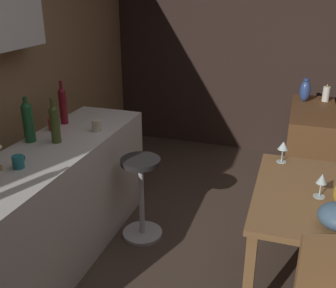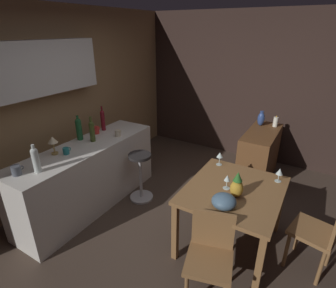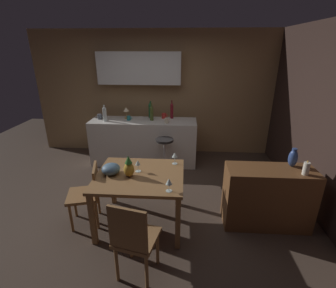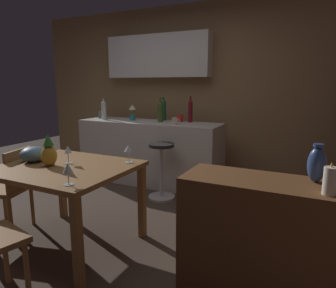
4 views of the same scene
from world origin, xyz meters
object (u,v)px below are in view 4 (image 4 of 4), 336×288
wine_glass_right (68,169)px  wine_bottle_green (164,109)px  wine_bottle_olive (160,111)px  cup_red (180,118)px  bar_stool (161,169)px  pineapple_centerpiece (49,152)px  dining_table (66,176)px  cup_teal (132,118)px  chair_near_window (11,186)px  cup_slate (101,115)px  cup_cream (175,121)px  pillar_candle_tall (330,181)px  sideboard_cabinet (264,239)px  wine_bottle_clear (104,110)px  fruit_bowl (34,154)px  wine_glass_center (129,149)px  vase_ceramic_blue (317,164)px  wine_bottle_ruby (190,110)px  wine_glass_left (68,150)px  counter_lamp (132,108)px

wine_glass_right → wine_bottle_green: bearing=102.1°
wine_bottle_olive → cup_red: 0.30m
wine_bottle_green → wine_glass_right: bearing=-77.9°
bar_stool → pineapple_centerpiece: 1.56m
dining_table → cup_teal: 2.01m
chair_near_window → bar_stool: size_ratio=1.17×
wine_glass_right → cup_slate: cup_slate is taller
chair_near_window → cup_red: 2.34m
cup_cream → pillar_candle_tall: size_ratio=0.60×
sideboard_cabinet → wine_bottle_clear: size_ratio=3.51×
pineapple_centerpiece → fruit_bowl: 0.25m
chair_near_window → cup_teal: 2.01m
wine_glass_center → cup_red: bearing=99.5°
vase_ceramic_blue → sideboard_cabinet: bearing=-159.5°
fruit_bowl → wine_bottle_ruby: bearing=72.8°
dining_table → sideboard_cabinet: size_ratio=1.00×
pineapple_centerpiece → cup_cream: 1.85m
bar_stool → pineapple_centerpiece: pineapple_centerpiece is taller
wine_bottle_olive → wine_glass_center: bearing=-71.9°
vase_ceramic_blue → fruit_bowl: bearing=-174.8°
bar_stool → wine_glass_right: (0.19, -1.76, 0.48)m
wine_glass_center → cup_teal: bearing=121.8°
cup_cream → fruit_bowl: bearing=-108.0°
cup_teal → fruit_bowl: bearing=-84.5°
bar_stool → wine_bottle_ruby: wine_bottle_ruby is taller
dining_table → wine_bottle_green: wine_bottle_green is taller
dining_table → wine_glass_left: (-0.03, 0.08, 0.21)m
wine_glass_right → cup_red: cup_red is taller
cup_red → wine_glass_left: bearing=-94.8°
wine_glass_left → fruit_bowl: (-0.33, -0.09, -0.05)m
wine_glass_left → cup_cream: bearing=81.6°
dining_table → wine_bottle_ruby: size_ratio=3.05×
wine_glass_left → wine_glass_center: bearing=29.0°
chair_near_window → pineapple_centerpiece: (0.57, -0.02, 0.40)m
wine_glass_center → wine_bottle_green: (-0.57, 1.79, 0.20)m
sideboard_cabinet → dining_table: bearing=-176.7°
wine_bottle_clear → pillar_candle_tall: size_ratio=1.70×
wine_bottle_clear → wine_bottle_green: (0.85, 0.31, 0.01)m
chair_near_window → sideboard_cabinet: bearing=3.1°
cup_teal → vase_ceramic_blue: 3.02m
dining_table → wine_bottle_ruby: bearing=82.1°
wine_glass_right → cup_cream: cup_cream is taller
wine_bottle_clear → counter_lamp: (0.37, 0.21, 0.01)m
cup_teal → vase_ceramic_blue: bearing=-34.7°
wine_glass_right → wine_bottle_ruby: (-0.10, 2.47, 0.21)m
sideboard_cabinet → pineapple_centerpiece: size_ratio=3.97×
cup_teal → pillar_candle_tall: 3.20m
chair_near_window → wine_glass_left: 0.78m
wine_glass_right → pineapple_centerpiece: (-0.52, 0.31, 0.00)m
counter_lamp → wine_glass_center: bearing=-58.2°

